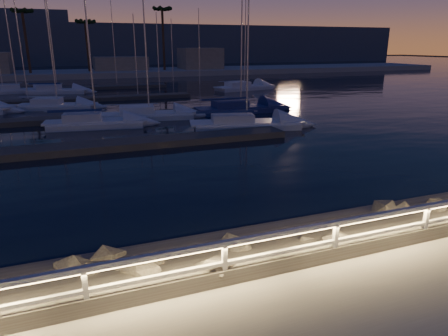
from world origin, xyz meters
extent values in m
plane|color=#A6A295|center=(0.00, 0.00, 0.00)|extent=(400.00, 400.00, 0.00)
cube|color=#6B665C|center=(0.00, 1.50, -0.30)|extent=(240.00, 3.45, 1.29)
plane|color=black|center=(0.00, 80.00, -0.60)|extent=(320.00, 320.00, 0.00)
plane|color=black|center=(0.00, 0.00, -1.20)|extent=(400.00, 400.00, 0.00)
cube|color=silver|center=(-2.00, 0.00, 0.50)|extent=(0.11, 0.11, 1.00)
cube|color=silver|center=(1.00, 0.00, 0.50)|extent=(0.11, 0.11, 1.00)
cube|color=silver|center=(4.00, 0.00, 0.50)|extent=(0.11, 0.11, 1.00)
cube|color=silver|center=(7.00, 0.00, 0.50)|extent=(0.11, 0.11, 1.00)
cube|color=silver|center=(0.00, 0.00, 1.00)|extent=(44.00, 0.12, 0.12)
cube|color=silver|center=(0.00, 0.00, 0.50)|extent=(44.00, 0.09, 0.09)
cube|color=#F1BF6C|center=(0.00, -0.02, 0.92)|extent=(44.00, 0.04, 0.03)
sphere|color=#6B665C|center=(2.02, 1.92, -0.31)|extent=(0.96, 0.96, 0.96)
sphere|color=#6B665C|center=(5.60, 0.78, -0.06)|extent=(0.96, 0.96, 0.96)
sphere|color=#6B665C|center=(-0.58, 0.75, -0.06)|extent=(0.93, 0.93, 0.93)
sphere|color=#6B665C|center=(-0.08, 0.92, -0.09)|extent=(1.02, 1.02, 1.02)
sphere|color=#6B665C|center=(6.65, 1.34, -0.18)|extent=(0.97, 0.97, 0.97)
cube|color=#59524A|center=(0.00, 16.00, -0.40)|extent=(22.00, 2.00, 0.40)
cube|color=#59524A|center=(0.00, 26.00, -0.40)|extent=(22.00, 2.00, 0.40)
cube|color=#59524A|center=(0.00, 38.00, -0.40)|extent=(22.00, 2.00, 0.40)
cube|color=#59524A|center=(0.00, 50.00, -0.40)|extent=(22.00, 2.00, 0.40)
cube|color=#A6A295|center=(0.00, 74.00, -0.20)|extent=(160.00, 14.00, 1.20)
cube|color=gray|center=(8.00, 75.00, 1.30)|extent=(10.00, 6.00, 3.00)
cube|color=gray|center=(24.00, 74.00, 2.10)|extent=(8.00, 7.00, 4.60)
cylinder|color=#523826|center=(-8.00, 72.00, 5.65)|extent=(0.44, 0.44, 10.50)
cylinder|color=#523826|center=(2.00, 73.00, 4.90)|extent=(0.44, 0.44, 9.00)
cylinder|color=#523826|center=(16.00, 72.00, 6.15)|extent=(0.44, 0.44, 11.50)
cube|color=#384456|center=(0.00, 130.00, 4.00)|extent=(220.00, 30.00, 14.00)
cube|color=silver|center=(3.98, 24.89, -0.45)|extent=(7.26, 3.28, 0.50)
cube|color=silver|center=(3.98, 24.89, -0.13)|extent=(7.78, 3.01, 0.14)
cube|color=silver|center=(3.02, 25.03, 0.19)|extent=(2.94, 2.11, 0.60)
cylinder|color=#A9AAAE|center=(3.98, 24.89, 6.04)|extent=(0.11, 0.11, 12.15)
cylinder|color=#A9AAAE|center=(2.54, 25.09, 0.65)|extent=(4.34, 0.68, 0.07)
cube|color=silver|center=(9.85, 18.60, -0.45)|extent=(7.88, 4.15, 0.50)
cube|color=silver|center=(9.85, 18.60, -0.13)|extent=(8.40, 3.93, 0.14)
cube|color=silver|center=(8.84, 18.84, 0.19)|extent=(3.27, 2.49, 0.59)
cylinder|color=#A9AAAE|center=(9.85, 18.60, 6.48)|extent=(0.11, 0.11, 13.03)
cylinder|color=#A9AAAE|center=(8.33, 18.96, 0.65)|extent=(4.58, 1.15, 0.07)
cube|color=silver|center=(-0.31, 22.86, -0.45)|extent=(6.91, 3.11, 0.52)
cube|color=silver|center=(-0.31, 22.86, -0.12)|extent=(7.42, 2.86, 0.14)
cube|color=silver|center=(-1.22, 22.99, 0.21)|extent=(2.80, 2.01, 0.61)
cylinder|color=#A9AAAE|center=(-0.31, 22.86, 5.77)|extent=(0.11, 0.11, 11.58)
cylinder|color=#A9AAAE|center=(-1.68, 23.05, 0.68)|extent=(4.14, 0.65, 0.08)
cube|color=silver|center=(-3.08, 33.14, -0.45)|extent=(6.89, 3.87, 0.47)
cube|color=silver|center=(-3.08, 33.14, -0.15)|extent=(7.32, 3.70, 0.13)
cube|color=silver|center=(-3.96, 33.39, 0.15)|extent=(2.89, 2.26, 0.56)
cylinder|color=#A9AAAE|center=(-3.08, 33.14, 5.61)|extent=(0.10, 0.10, 11.36)
cylinder|color=#A9AAAE|center=(-4.40, 33.51, 0.58)|extent=(3.95, 1.17, 0.07)
cube|color=navy|center=(12.31, 25.41, -0.45)|extent=(7.56, 2.54, 0.51)
cube|color=navy|center=(12.31, 25.41, -0.13)|extent=(8.19, 2.16, 0.14)
cube|color=navy|center=(11.26, 25.41, 0.19)|extent=(2.94, 1.90, 0.60)
cylinder|color=#A9AAAE|center=(12.31, 25.41, 6.52)|extent=(0.11, 0.11, 13.11)
cylinder|color=#A9AAAE|center=(10.74, 25.41, 0.65)|extent=(4.72, 0.09, 0.07)
cube|color=silver|center=(-3.31, 46.63, -0.45)|extent=(7.14, 3.84, 0.49)
cube|color=silver|center=(-3.31, 46.63, -0.14)|extent=(7.61, 3.64, 0.13)
cube|color=silver|center=(-4.22, 46.86, 0.17)|extent=(2.97, 2.29, 0.58)
cylinder|color=#A9AAAE|center=(-3.31, 46.63, 5.85)|extent=(0.11, 0.11, 11.79)
cylinder|color=#A9AAAE|center=(-4.68, 46.97, 0.62)|extent=(4.14, 1.09, 0.07)
cube|color=silver|center=(19.97, 41.99, -0.45)|extent=(8.17, 4.14, 0.52)
cube|color=silver|center=(19.97, 41.99, -0.12)|extent=(8.73, 3.89, 0.14)
cube|color=silver|center=(18.91, 41.77, 0.22)|extent=(3.37, 2.53, 0.62)
cylinder|color=#A9AAAE|center=(19.97, 41.99, 6.75)|extent=(0.11, 0.11, 13.55)
cylinder|color=#A9AAAE|center=(18.38, 41.66, 0.69)|extent=(4.79, 1.07, 0.08)
cube|color=silver|center=(-7.99, 48.89, -0.45)|extent=(6.53, 2.69, 0.50)
cube|color=silver|center=(-7.99, 48.89, -0.13)|extent=(7.03, 2.43, 0.14)
cube|color=silver|center=(-8.88, 48.80, 0.18)|extent=(2.61, 1.81, 0.59)
cylinder|color=#A9AAAE|center=(-7.99, 48.89, 5.48)|extent=(0.11, 0.11, 11.05)
cylinder|color=#A9AAAE|center=(-9.32, 48.76, 0.63)|extent=(3.97, 0.43, 0.07)
camera|label=1|loc=(-1.87, -7.48, 5.26)|focal=32.00mm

